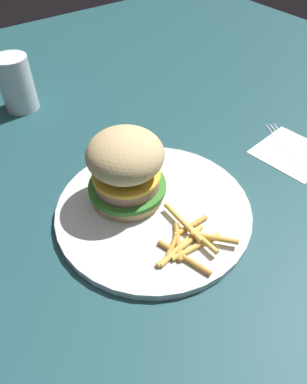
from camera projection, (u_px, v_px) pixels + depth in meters
The scene contains 7 objects.
ground_plane at pixel (157, 201), 0.52m from camera, with size 1.60×1.60×0.00m, color #1E474C.
plate at pixel (153, 210), 0.50m from camera, with size 0.28×0.28×0.01m, color silver.
sandwich at pixel (126, 167), 0.48m from camera, with size 0.11×0.11×0.11m.
fries_pile at pixel (188, 241), 0.45m from camera, with size 0.10×0.12×0.01m.
napkin at pixel (292, 153), 0.60m from camera, with size 0.11×0.11×0.00m, color white.
fork at pixel (292, 151), 0.60m from camera, with size 0.09×0.16×0.00m.
drink_glass at pixel (17, 87), 0.67m from camera, with size 0.06×0.06×0.10m.
Camera 1 is at (0.22, 0.29, 0.38)m, focal length 33.16 mm.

